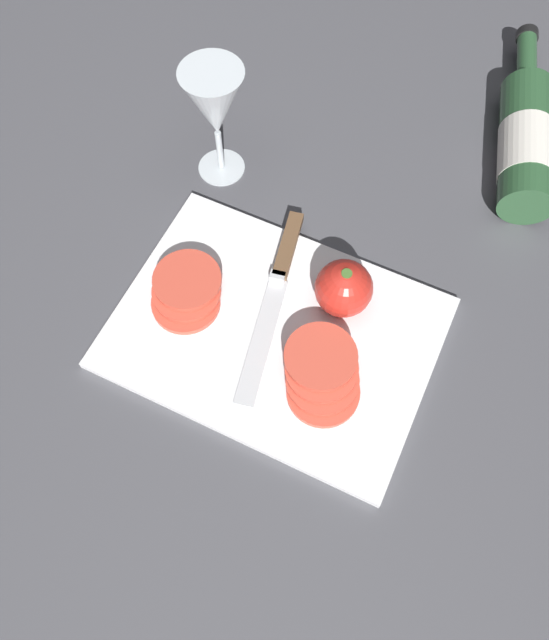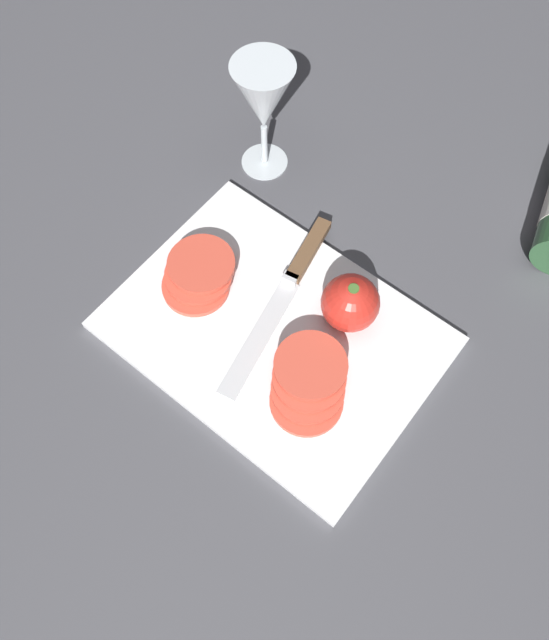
{
  "view_description": "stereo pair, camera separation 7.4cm",
  "coord_description": "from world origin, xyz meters",
  "px_view_note": "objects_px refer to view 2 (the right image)",
  "views": [
    {
      "loc": [
        0.17,
        -0.33,
        0.71
      ],
      "look_at": [
        0.03,
        -0.03,
        0.04
      ],
      "focal_mm": 35.0,
      "sensor_mm": 36.0,
      "label": 1
    },
    {
      "loc": [
        0.23,
        -0.29,
        0.71
      ],
      "look_at": [
        0.03,
        -0.03,
        0.04
      ],
      "focal_mm": 35.0,
      "sensor_mm": 36.0,
      "label": 2
    }
  ],
  "objects_px": {
    "knife": "(297,271)",
    "tomato_slice_stack_near": "(199,275)",
    "whole_tomato": "(350,303)",
    "tomato_slice_stack_far": "(309,383)",
    "wine_glass": "(263,101)"
  },
  "relations": [
    {
      "from": "knife",
      "to": "tomato_slice_stack_near",
      "type": "relative_size",
      "value": 2.52
    },
    {
      "from": "whole_tomato",
      "to": "knife",
      "type": "relative_size",
      "value": 0.27
    },
    {
      "from": "tomato_slice_stack_near",
      "to": "tomato_slice_stack_far",
      "type": "relative_size",
      "value": 0.93
    },
    {
      "from": "whole_tomato",
      "to": "tomato_slice_stack_near",
      "type": "bearing_deg",
      "value": -157.16
    },
    {
      "from": "wine_glass",
      "to": "tomato_slice_stack_far",
      "type": "height_order",
      "value": "wine_glass"
    },
    {
      "from": "whole_tomato",
      "to": "tomato_slice_stack_far",
      "type": "bearing_deg",
      "value": -79.99
    },
    {
      "from": "whole_tomato",
      "to": "tomato_slice_stack_near",
      "type": "height_order",
      "value": "whole_tomato"
    },
    {
      "from": "wine_glass",
      "to": "tomato_slice_stack_near",
      "type": "distance_m",
      "value": 0.24
    },
    {
      "from": "whole_tomato",
      "to": "wine_glass",
      "type": "bearing_deg",
      "value": 150.91
    },
    {
      "from": "wine_glass",
      "to": "knife",
      "type": "bearing_deg",
      "value": -39.01
    },
    {
      "from": "tomato_slice_stack_near",
      "to": "tomato_slice_stack_far",
      "type": "bearing_deg",
      "value": -8.79
    },
    {
      "from": "knife",
      "to": "whole_tomato",
      "type": "bearing_deg",
      "value": 72.44
    },
    {
      "from": "whole_tomato",
      "to": "tomato_slice_stack_far",
      "type": "relative_size",
      "value": 0.63
    },
    {
      "from": "whole_tomato",
      "to": "tomato_slice_stack_far",
      "type": "height_order",
      "value": "whole_tomato"
    },
    {
      "from": "wine_glass",
      "to": "whole_tomato",
      "type": "height_order",
      "value": "wine_glass"
    }
  ]
}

